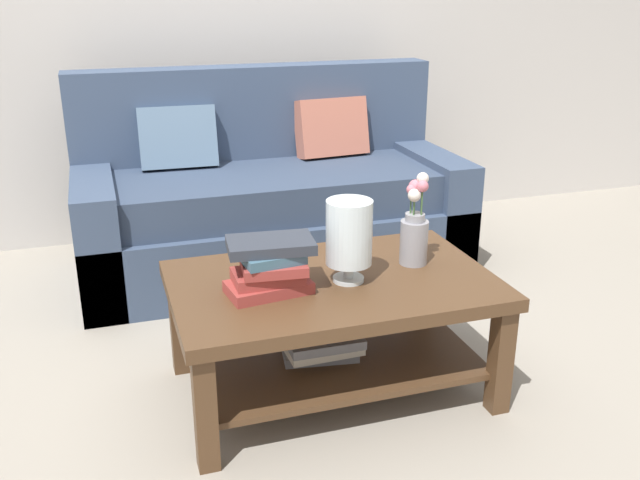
{
  "coord_description": "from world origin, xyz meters",
  "views": [
    {
      "loc": [
        -0.78,
        -2.66,
        1.5
      ],
      "look_at": [
        -0.01,
        -0.26,
        0.57
      ],
      "focal_mm": 39.5,
      "sensor_mm": 36.0,
      "label": 1
    }
  ],
  "objects": [
    {
      "name": "flower_pitcher",
      "position": [
        0.34,
        -0.36,
        0.6
      ],
      "size": [
        0.11,
        0.11,
        0.36
      ],
      "color": "gray",
      "rests_on": "coffee_table"
    },
    {
      "name": "couch",
      "position": [
        0.08,
        0.92,
        0.36
      ],
      "size": [
        2.02,
        0.9,
        1.06
      ],
      "color": "#384760",
      "rests_on": "ground"
    },
    {
      "name": "glass_hurricane_vase",
      "position": [
        0.04,
        -0.44,
        0.65
      ],
      "size": [
        0.17,
        0.17,
        0.31
      ],
      "color": "silver",
      "rests_on": "coffee_table"
    },
    {
      "name": "coffee_table",
      "position": [
        -0.01,
        -0.41,
        0.33
      ],
      "size": [
        1.18,
        0.75,
        0.47
      ],
      "color": "#4C331E",
      "rests_on": "ground"
    },
    {
      "name": "book_stack_main",
      "position": [
        -0.25,
        -0.45,
        0.56
      ],
      "size": [
        0.33,
        0.23,
        0.19
      ],
      "color": "#993833",
      "rests_on": "coffee_table"
    },
    {
      "name": "ground_plane",
      "position": [
        0.0,
        0.0,
        0.0
      ],
      "size": [
        10.0,
        10.0,
        0.0
      ],
      "primitive_type": "plane",
      "color": "gray"
    },
    {
      "name": "back_wall",
      "position": [
        0.0,
        1.65,
        1.35
      ],
      "size": [
        6.4,
        0.12,
        2.7
      ],
      "primitive_type": "cube",
      "color": "#BCB7B2",
      "rests_on": "ground"
    }
  ]
}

